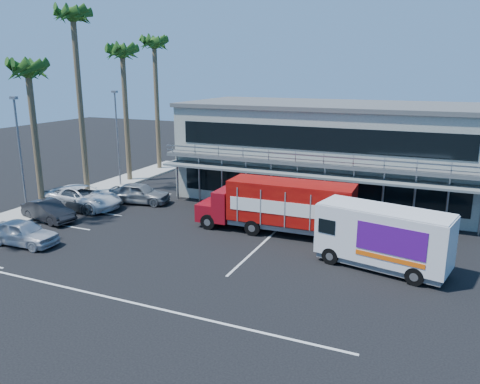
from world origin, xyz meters
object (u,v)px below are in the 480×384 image
at_px(red_truck, 280,205).
at_px(parked_car_b, 48,211).
at_px(white_van, 383,237).
at_px(parked_car_a, 23,233).

xyz_separation_m(red_truck, parked_car_b, (-14.81, -3.79, -1.10)).
bearing_deg(white_van, parked_car_b, -165.55).
height_order(red_truck, parked_car_b, red_truck).
bearing_deg(parked_car_b, parked_car_a, -141.11).
bearing_deg(white_van, parked_car_a, -153.94).
xyz_separation_m(red_truck, white_van, (6.38, -2.99, -0.13)).
height_order(red_truck, white_van, red_truck).
bearing_deg(red_truck, parked_car_b, -166.60).
bearing_deg(parked_car_a, white_van, -78.17).
relative_size(white_van, parked_car_b, 1.62).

